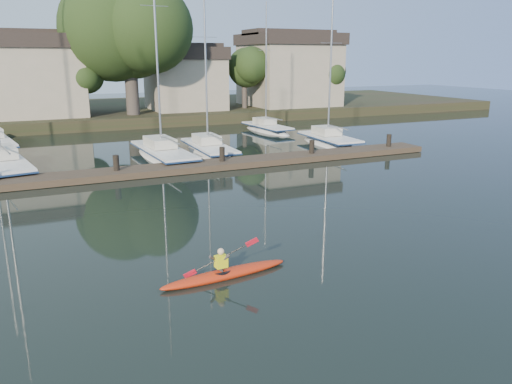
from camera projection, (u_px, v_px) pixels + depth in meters
name	position (u px, v px, depth m)	size (l,w,h in m)	color
ground	(290.00, 263.00, 15.53)	(160.00, 160.00, 0.00)	black
kayak	(225.00, 272.00, 14.49)	(4.06, 0.91, 1.29)	#C5470F
dock	(172.00, 169.00, 27.79)	(34.00, 2.00, 1.80)	#4A3A2A
sailboat_1	(4.00, 174.00, 28.18)	(3.87, 9.52, 15.14)	white
sailboat_2	(163.00, 162.00, 31.65)	(2.76, 9.61, 15.73)	white
sailboat_3	(209.00, 156.00, 33.25)	(2.22, 8.05, 12.93)	white
sailboat_4	(329.00, 147.00, 36.72)	(2.55, 7.47, 12.54)	white
sailboat_7	(267.00, 133.00, 43.34)	(2.49, 7.44, 11.79)	white
shore	(118.00, 88.00, 50.77)	(90.00, 25.25, 12.75)	#212E17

